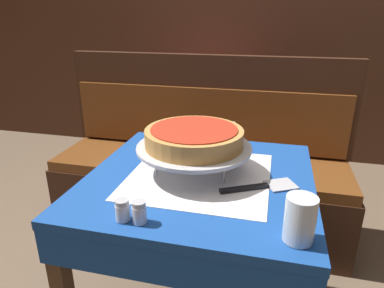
{
  "coord_description": "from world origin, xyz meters",
  "views": [
    {
      "loc": [
        0.23,
        -1.05,
        1.26
      ],
      "look_at": [
        -0.03,
        -0.01,
        0.84
      ],
      "focal_mm": 32.0,
      "sensor_mm": 36.0,
      "label": 1
    }
  ],
  "objects_px": {
    "booth_bench": "(200,181)",
    "napkin_holder": "(223,132)",
    "dining_table_rear": "(203,100)",
    "pepper_shaker": "(139,212)",
    "dining_table_front": "(200,199)",
    "condiment_caddy": "(203,81)",
    "pizza_pan_stand": "(194,148)",
    "deep_dish_pizza": "(194,137)",
    "salt_shaker": "(122,210)",
    "water_glass_near": "(300,219)",
    "pizza_server": "(260,187)"
  },
  "relations": [
    {
      "from": "booth_bench",
      "to": "napkin_holder",
      "type": "distance_m",
      "value": 0.64
    },
    {
      "from": "dining_table_rear",
      "to": "pepper_shaker",
      "type": "relative_size",
      "value": 11.61
    },
    {
      "from": "dining_table_rear",
      "to": "dining_table_front",
      "type": "bearing_deg",
      "value": -78.22
    },
    {
      "from": "pepper_shaker",
      "to": "condiment_caddy",
      "type": "distance_m",
      "value": 1.81
    },
    {
      "from": "dining_table_front",
      "to": "booth_bench",
      "type": "bearing_deg",
      "value": 102.33
    },
    {
      "from": "pizza_pan_stand",
      "to": "booth_bench",
      "type": "bearing_deg",
      "value": 100.73
    },
    {
      "from": "booth_bench",
      "to": "deep_dish_pizza",
      "type": "xyz_separation_m",
      "value": [
        0.14,
        -0.72,
        0.54
      ]
    },
    {
      "from": "salt_shaker",
      "to": "pepper_shaker",
      "type": "height_order",
      "value": "pepper_shaker"
    },
    {
      "from": "dining_table_rear",
      "to": "pizza_pan_stand",
      "type": "relative_size",
      "value": 1.83
    },
    {
      "from": "deep_dish_pizza",
      "to": "napkin_holder",
      "type": "distance_m",
      "value": 0.33
    },
    {
      "from": "deep_dish_pizza",
      "to": "pepper_shaker",
      "type": "bearing_deg",
      "value": -101.29
    },
    {
      "from": "booth_bench",
      "to": "condiment_caddy",
      "type": "xyz_separation_m",
      "value": [
        -0.14,
        0.73,
        0.46
      ]
    },
    {
      "from": "water_glass_near",
      "to": "napkin_holder",
      "type": "bearing_deg",
      "value": 114.47
    },
    {
      "from": "pizza_pan_stand",
      "to": "deep_dish_pizza",
      "type": "distance_m",
      "value": 0.04
    },
    {
      "from": "water_glass_near",
      "to": "condiment_caddy",
      "type": "height_order",
      "value": "condiment_caddy"
    },
    {
      "from": "deep_dish_pizza",
      "to": "water_glass_near",
      "type": "relative_size",
      "value": 2.82
    },
    {
      "from": "booth_bench",
      "to": "pizza_pan_stand",
      "type": "height_order",
      "value": "booth_bench"
    },
    {
      "from": "dining_table_front",
      "to": "dining_table_rear",
      "type": "xyz_separation_m",
      "value": [
        -0.32,
        1.52,
        -0.02
      ]
    },
    {
      "from": "dining_table_rear",
      "to": "condiment_caddy",
      "type": "distance_m",
      "value": 0.16
    },
    {
      "from": "deep_dish_pizza",
      "to": "pepper_shaker",
      "type": "xyz_separation_m",
      "value": [
        -0.07,
        -0.34,
        -0.1
      ]
    },
    {
      "from": "pizza_server",
      "to": "salt_shaker",
      "type": "relative_size",
      "value": 4.08
    },
    {
      "from": "pizza_pan_stand",
      "to": "salt_shaker",
      "type": "relative_size",
      "value": 6.54
    },
    {
      "from": "pizza_pan_stand",
      "to": "water_glass_near",
      "type": "height_order",
      "value": "water_glass_near"
    },
    {
      "from": "dining_table_front",
      "to": "booth_bench",
      "type": "xyz_separation_m",
      "value": [
        -0.16,
        0.75,
        -0.32
      ]
    },
    {
      "from": "salt_shaker",
      "to": "napkin_holder",
      "type": "distance_m",
      "value": 0.68
    },
    {
      "from": "booth_bench",
      "to": "pizza_server",
      "type": "bearing_deg",
      "value": -64.78
    },
    {
      "from": "dining_table_rear",
      "to": "pizza_server",
      "type": "relative_size",
      "value": 2.94
    },
    {
      "from": "water_glass_near",
      "to": "salt_shaker",
      "type": "relative_size",
      "value": 1.96
    },
    {
      "from": "booth_bench",
      "to": "condiment_caddy",
      "type": "bearing_deg",
      "value": 101.14
    },
    {
      "from": "water_glass_near",
      "to": "salt_shaker",
      "type": "xyz_separation_m",
      "value": [
        -0.46,
        -0.02,
        -0.03
      ]
    },
    {
      "from": "deep_dish_pizza",
      "to": "pizza_server",
      "type": "bearing_deg",
      "value": -16.43
    },
    {
      "from": "booth_bench",
      "to": "water_glass_near",
      "type": "height_order",
      "value": "booth_bench"
    },
    {
      "from": "booth_bench",
      "to": "deep_dish_pizza",
      "type": "relative_size",
      "value": 5.01
    },
    {
      "from": "pepper_shaker",
      "to": "condiment_caddy",
      "type": "xyz_separation_m",
      "value": [
        -0.21,
        1.79,
        0.01
      ]
    },
    {
      "from": "dining_table_rear",
      "to": "condiment_caddy",
      "type": "bearing_deg",
      "value": -77.2
    },
    {
      "from": "pizza_server",
      "to": "dining_table_front",
      "type": "bearing_deg",
      "value": 167.6
    },
    {
      "from": "water_glass_near",
      "to": "napkin_holder",
      "type": "distance_m",
      "value": 0.7
    },
    {
      "from": "booth_bench",
      "to": "napkin_holder",
      "type": "height_order",
      "value": "booth_bench"
    },
    {
      "from": "salt_shaker",
      "to": "condiment_caddy",
      "type": "bearing_deg",
      "value": 95.2
    },
    {
      "from": "booth_bench",
      "to": "napkin_holder",
      "type": "xyz_separation_m",
      "value": [
        0.19,
        -0.41,
        0.46
      ]
    },
    {
      "from": "dining_table_front",
      "to": "pizza_pan_stand",
      "type": "height_order",
      "value": "pizza_pan_stand"
    },
    {
      "from": "water_glass_near",
      "to": "deep_dish_pizza",
      "type": "bearing_deg",
      "value": 136.81
    },
    {
      "from": "booth_bench",
      "to": "pizza_pan_stand",
      "type": "bearing_deg",
      "value": -79.27
    },
    {
      "from": "pepper_shaker",
      "to": "booth_bench",
      "type": "bearing_deg",
      "value": 93.68
    },
    {
      "from": "dining_table_front",
      "to": "condiment_caddy",
      "type": "relative_size",
      "value": 4.82
    },
    {
      "from": "dining_table_rear",
      "to": "water_glass_near",
      "type": "relative_size",
      "value": 6.11
    },
    {
      "from": "dining_table_front",
      "to": "pizza_server",
      "type": "bearing_deg",
      "value": -12.4
    },
    {
      "from": "dining_table_rear",
      "to": "salt_shaker",
      "type": "xyz_separation_m",
      "value": [
        0.17,
        -1.84,
        0.14
      ]
    },
    {
      "from": "napkin_holder",
      "to": "water_glass_near",
      "type": "bearing_deg",
      "value": -65.53
    },
    {
      "from": "pizza_pan_stand",
      "to": "deep_dish_pizza",
      "type": "xyz_separation_m",
      "value": [
        0.0,
        -0.0,
        0.04
      ]
    }
  ]
}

